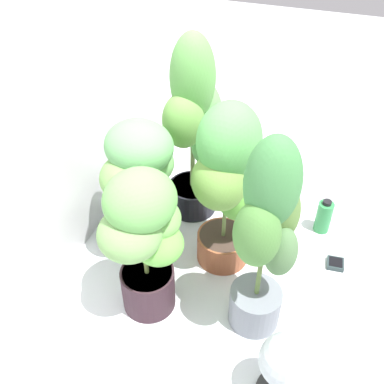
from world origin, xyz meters
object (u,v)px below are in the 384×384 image
object	(u,v)px
floor_fan	(286,364)
nutrient_bottle	(324,216)
potted_plant_center	(229,177)
potted_plant_back_left	(144,235)
potted_plant_back_center	(140,176)
potted_plant_back_right	(194,124)
hygrometer_box	(335,264)
potted_plant_front_left	(267,234)

from	to	relation	value
floor_fan	nutrient_bottle	size ratio (longest dim) A/B	1.69
potted_plant_center	potted_plant_back_left	size ratio (longest dim) A/B	1.18
potted_plant_back_center	potted_plant_back_left	bearing A→B (deg)	-153.32
potted_plant_center	floor_fan	bearing A→B (deg)	-146.68
floor_fan	potted_plant_back_center	bearing A→B (deg)	52.66
potted_plant_back_right	potted_plant_back_center	size ratio (longest dim) A/B	1.41
potted_plant_back_center	floor_fan	xyz separation A→B (m)	(-0.55, -0.79, -0.23)
potted_plant_back_center	hygrometer_box	bearing A→B (deg)	-79.28
potted_plant_back_left	floor_fan	world-z (taller)	potted_plant_back_left
hygrometer_box	floor_fan	xyz separation A→B (m)	(-0.73, 0.14, 0.20)
potted_plant_front_left	nutrient_bottle	distance (m)	0.81
potted_plant_front_left	hygrometer_box	bearing A→B (deg)	-35.19
potted_plant_back_right	floor_fan	xyz separation A→B (m)	(-0.90, -0.66, -0.33)
potted_plant_back_center	nutrient_bottle	bearing A→B (deg)	-63.81
potted_plant_front_left	potted_plant_back_left	xyz separation A→B (m)	(-0.08, 0.46, -0.09)
potted_plant_center	nutrient_bottle	bearing A→B (deg)	-50.31
potted_plant_back_right	hygrometer_box	xyz separation A→B (m)	(-0.18, -0.80, -0.53)
hygrometer_box	potted_plant_front_left	bearing A→B (deg)	-130.10
potted_plant_center	nutrient_bottle	xyz separation A→B (m)	(0.36, -0.43, -0.41)
hygrometer_box	floor_fan	distance (m)	0.77
hygrometer_box	potted_plant_center	bearing A→B (deg)	-171.52
potted_plant_back_left	nutrient_bottle	size ratio (longest dim) A/B	3.65
potted_plant_front_left	hygrometer_box	size ratio (longest dim) A/B	10.88
potted_plant_center	potted_plant_front_left	world-z (taller)	potted_plant_front_left
potted_plant_back_right	nutrient_bottle	size ratio (longest dim) A/B	5.02
hygrometer_box	nutrient_bottle	xyz separation A→B (m)	(0.23, 0.10, 0.08)
potted_plant_front_left	floor_fan	distance (m)	0.46
floor_fan	nutrient_bottle	world-z (taller)	floor_fan
potted_plant_center	potted_plant_front_left	bearing A→B (deg)	-142.61
nutrient_bottle	potted_plant_back_left	bearing A→B (deg)	138.09
potted_plant_front_left	nutrient_bottle	xyz separation A→B (m)	(0.66, -0.20, -0.43)
potted_plant_front_left	potted_plant_center	bearing A→B (deg)	37.39
hygrometer_box	nutrient_bottle	bearing A→B (deg)	107.84
potted_plant_center	potted_plant_back_center	world-z (taller)	potted_plant_center
floor_fan	nutrient_bottle	distance (m)	0.97
hygrometer_box	floor_fan	size ratio (longest dim) A/B	0.26
potted_plant_back_center	potted_plant_center	bearing A→B (deg)	-82.90
potted_plant_back_right	potted_plant_back_center	xyz separation A→B (m)	(-0.35, 0.13, -0.10)
potted_plant_back_left	potted_plant_back_center	world-z (taller)	potted_plant_back_left
potted_plant_center	potted_plant_back_right	bearing A→B (deg)	41.07
potted_plant_back_right	potted_plant_back_left	bearing A→B (deg)	-177.33
potted_plant_back_right	potted_plant_front_left	distance (m)	0.78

